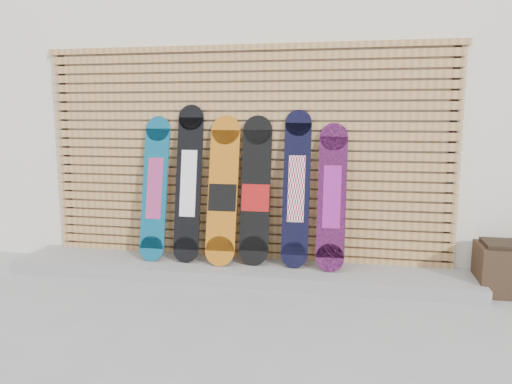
{
  "coord_description": "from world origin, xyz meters",
  "views": [
    {
      "loc": [
        0.97,
        -4.01,
        1.62
      ],
      "look_at": [
        0.02,
        0.75,
        0.85
      ],
      "focal_mm": 35.0,
      "sensor_mm": 36.0,
      "label": 1
    }
  ],
  "objects_px": {
    "snowboard_1": "(189,183)",
    "snowboard_5": "(332,197)",
    "snowboard_0": "(155,188)",
    "snowboard_2": "(223,191)",
    "snowboard_3": "(256,191)",
    "snowboard_4": "(296,189)"
  },
  "relations": [
    {
      "from": "snowboard_1",
      "to": "snowboard_0",
      "type": "bearing_deg",
      "value": -178.31
    },
    {
      "from": "snowboard_0",
      "to": "snowboard_2",
      "type": "height_order",
      "value": "snowboard_2"
    },
    {
      "from": "snowboard_2",
      "to": "snowboard_3",
      "type": "distance_m",
      "value": 0.33
    },
    {
      "from": "snowboard_4",
      "to": "snowboard_0",
      "type": "bearing_deg",
      "value": -178.96
    },
    {
      "from": "snowboard_1",
      "to": "snowboard_2",
      "type": "relative_size",
      "value": 1.07
    },
    {
      "from": "snowboard_1",
      "to": "snowboard_4",
      "type": "bearing_deg",
      "value": 0.83
    },
    {
      "from": "snowboard_1",
      "to": "snowboard_5",
      "type": "bearing_deg",
      "value": -0.37
    },
    {
      "from": "snowboard_0",
      "to": "snowboard_2",
      "type": "bearing_deg",
      "value": -1.14
    },
    {
      "from": "snowboard_2",
      "to": "snowboard_3",
      "type": "xyz_separation_m",
      "value": [
        0.33,
        0.04,
        0.0
      ]
    },
    {
      "from": "snowboard_0",
      "to": "snowboard_2",
      "type": "distance_m",
      "value": 0.73
    },
    {
      "from": "snowboard_1",
      "to": "snowboard_3",
      "type": "xyz_separation_m",
      "value": [
        0.7,
        0.02,
        -0.06
      ]
    },
    {
      "from": "snowboard_2",
      "to": "snowboard_5",
      "type": "distance_m",
      "value": 1.08
    },
    {
      "from": "snowboard_2",
      "to": "snowboard_4",
      "type": "relative_size",
      "value": 0.96
    },
    {
      "from": "snowboard_4",
      "to": "snowboard_2",
      "type": "bearing_deg",
      "value": -176.8
    },
    {
      "from": "snowboard_2",
      "to": "snowboard_5",
      "type": "bearing_deg",
      "value": 0.84
    },
    {
      "from": "snowboard_0",
      "to": "snowboard_3",
      "type": "xyz_separation_m",
      "value": [
        1.06,
        0.03,
        -0.01
      ]
    },
    {
      "from": "snowboard_5",
      "to": "snowboard_0",
      "type": "bearing_deg",
      "value": -179.96
    },
    {
      "from": "snowboard_3",
      "to": "snowboard_2",
      "type": "bearing_deg",
      "value": -172.61
    },
    {
      "from": "snowboard_0",
      "to": "snowboard_1",
      "type": "distance_m",
      "value": 0.37
    },
    {
      "from": "snowboard_2",
      "to": "snowboard_3",
      "type": "bearing_deg",
      "value": 7.39
    },
    {
      "from": "snowboard_3",
      "to": "snowboard_5",
      "type": "xyz_separation_m",
      "value": [
        0.75,
        -0.03,
        -0.03
      ]
    },
    {
      "from": "snowboard_3",
      "to": "snowboard_4",
      "type": "height_order",
      "value": "snowboard_4"
    }
  ]
}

